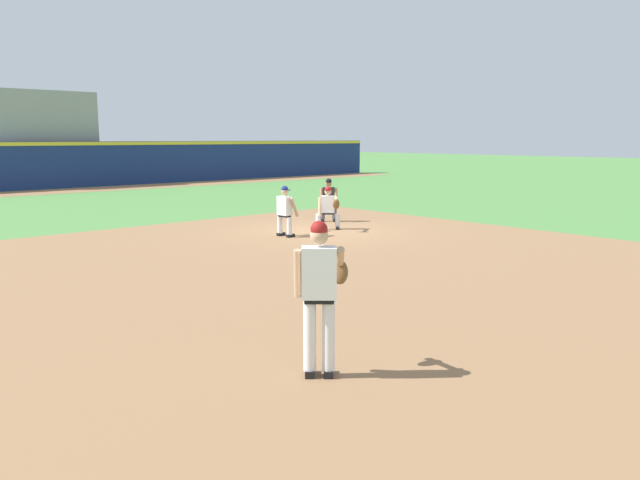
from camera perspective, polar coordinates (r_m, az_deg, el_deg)
The scene contains 11 objects.
ground_plane at distance 18.92m, azimuth 0.07°, elevation 0.82°, with size 160.00×160.00×0.00m, color #518942.
infield_dirt_patch at distance 13.16m, azimuth 0.03°, elevation -2.92°, with size 18.00×18.00×0.01m, color #936B47.
warning_track_strip at distance 36.23m, azimuth -21.76°, elevation 4.23°, with size 48.00×3.20×0.01m, color #936B47.
first_base_bag at distance 18.92m, azimuth 0.07°, elevation 0.96°, with size 0.38×0.38×0.09m, color white.
baseball at distance 16.10m, azimuth 0.22°, elevation -0.54°, with size 0.07×0.07×0.07m, color white.
pitcher at distance 7.26m, azimuth 0.04°, elevation -4.50°, with size 0.85×0.55×1.86m.
first_baseman at distance 19.13m, azimuth 0.79°, elevation 3.12°, with size 0.72×1.09×1.34m.
baserunner at distance 17.79m, azimuth -3.23°, elevation 2.84°, with size 0.46×0.61×1.46m.
umpire at distance 21.01m, azimuth 0.79°, elevation 3.84°, with size 0.67×0.67×1.46m.
outfield_wall at distance 38.03m, azimuth -22.95°, elevation 6.46°, with size 48.00×0.54×2.60m.
stadium_seating_block at distance 41.15m, azimuth -24.63°, elevation 8.41°, with size 5.75×5.05×5.45m.
Camera 1 is at (-12.57, -13.86, 2.79)m, focal length 35.00 mm.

